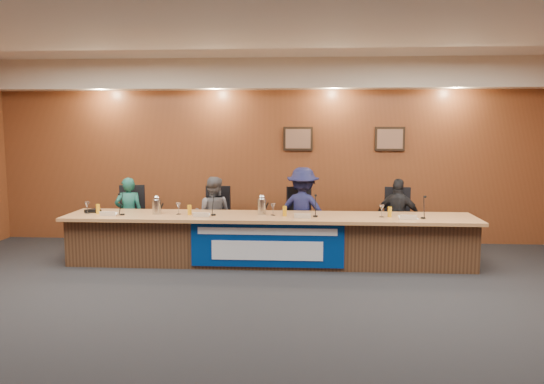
% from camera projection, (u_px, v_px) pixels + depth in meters
% --- Properties ---
extents(floor, '(10.00, 10.00, 0.00)m').
position_uv_depth(floor, '(253.00, 321.00, 5.67)').
color(floor, black).
rests_on(floor, ground).
extents(ceiling, '(10.00, 8.00, 0.04)m').
position_uv_depth(ceiling, '(252.00, 12.00, 5.27)').
color(ceiling, silver).
rests_on(ceiling, wall_back).
extents(wall_back, '(10.00, 0.04, 3.20)m').
position_uv_depth(wall_back, '(276.00, 153.00, 9.43)').
color(wall_back, brown).
rests_on(wall_back, floor).
extents(soffit, '(10.00, 0.50, 0.50)m').
position_uv_depth(soffit, '(275.00, 74.00, 9.01)').
color(soffit, beige).
rests_on(soffit, wall_back).
extents(dais_body, '(6.00, 0.80, 0.70)m').
position_uv_depth(dais_body, '(269.00, 241.00, 8.00)').
color(dais_body, '#4B2F1D').
rests_on(dais_body, floor).
extents(dais_top, '(6.10, 0.95, 0.05)m').
position_uv_depth(dais_top, '(269.00, 217.00, 7.90)').
color(dais_top, '#AF7848').
rests_on(dais_top, dais_body).
extents(banner, '(2.20, 0.02, 0.65)m').
position_uv_depth(banner, '(267.00, 245.00, 7.59)').
color(banner, navy).
rests_on(banner, dais_body).
extents(banner_text_upper, '(2.00, 0.01, 0.10)m').
position_uv_depth(banner_text_upper, '(267.00, 231.00, 7.55)').
color(banner_text_upper, silver).
rests_on(banner_text_upper, banner).
extents(banner_text_lower, '(1.60, 0.01, 0.28)m').
position_uv_depth(banner_text_lower, '(267.00, 251.00, 7.58)').
color(banner_text_lower, silver).
rests_on(banner_text_lower, banner).
extents(wall_photo_left, '(0.52, 0.04, 0.42)m').
position_uv_depth(wall_photo_left, '(298.00, 139.00, 9.34)').
color(wall_photo_left, black).
rests_on(wall_photo_left, wall_back).
extents(wall_photo_right, '(0.52, 0.04, 0.42)m').
position_uv_depth(wall_photo_right, '(390.00, 139.00, 9.24)').
color(wall_photo_right, black).
rests_on(wall_photo_right, wall_back).
extents(panelist_a, '(0.51, 0.40, 1.24)m').
position_uv_depth(panelist_a, '(129.00, 215.00, 8.75)').
color(panelist_a, '#174F45').
rests_on(panelist_a, floor).
extents(panelist_b, '(0.66, 0.54, 1.26)m').
position_uv_depth(panelist_b, '(213.00, 215.00, 8.66)').
color(panelist_b, '#535257').
rests_on(panelist_b, floor).
extents(panelist_c, '(1.01, 0.72, 1.42)m').
position_uv_depth(panelist_c, '(303.00, 211.00, 8.55)').
color(panelist_c, '#14163D').
rests_on(panelist_c, floor).
extents(panelist_d, '(0.79, 0.54, 1.25)m').
position_uv_depth(panelist_d, '(398.00, 217.00, 8.46)').
color(panelist_d, black).
rests_on(panelist_d, floor).
extents(office_chair_a, '(0.56, 0.56, 0.08)m').
position_uv_depth(office_chair_a, '(131.00, 222.00, 8.87)').
color(office_chair_a, black).
rests_on(office_chair_a, floor).
extents(office_chair_b, '(0.54, 0.54, 0.08)m').
position_uv_depth(office_chair_b, '(214.00, 223.00, 8.78)').
color(office_chair_b, black).
rests_on(office_chair_b, floor).
extents(office_chair_c, '(0.61, 0.61, 0.08)m').
position_uv_depth(office_chair_c, '(303.00, 224.00, 8.68)').
color(office_chair_c, black).
rests_on(office_chair_c, floor).
extents(office_chair_d, '(0.55, 0.55, 0.08)m').
position_uv_depth(office_chair_d, '(397.00, 225.00, 8.58)').
color(office_chair_d, black).
rests_on(office_chair_d, floor).
extents(nameplate_a, '(0.24, 0.08, 0.10)m').
position_uv_depth(nameplate_a, '(108.00, 213.00, 7.81)').
color(nameplate_a, white).
rests_on(nameplate_a, dais_top).
extents(microphone_a, '(0.07, 0.07, 0.02)m').
position_uv_depth(microphone_a, '(122.00, 214.00, 7.92)').
color(microphone_a, black).
rests_on(microphone_a, dais_top).
extents(juice_glass_a, '(0.06, 0.06, 0.15)m').
position_uv_depth(juice_glass_a, '(98.00, 209.00, 8.01)').
color(juice_glass_a, orange).
rests_on(juice_glass_a, dais_top).
extents(water_glass_a, '(0.08, 0.08, 0.18)m').
position_uv_depth(water_glass_a, '(87.00, 208.00, 8.05)').
color(water_glass_a, silver).
rests_on(water_glass_a, dais_top).
extents(nameplate_b, '(0.24, 0.08, 0.10)m').
position_uv_depth(nameplate_b, '(201.00, 214.00, 7.72)').
color(nameplate_b, white).
rests_on(nameplate_b, dais_top).
extents(microphone_b, '(0.07, 0.07, 0.02)m').
position_uv_depth(microphone_b, '(213.00, 215.00, 7.89)').
color(microphone_b, black).
rests_on(microphone_b, dais_top).
extents(juice_glass_b, '(0.06, 0.06, 0.15)m').
position_uv_depth(juice_glass_b, '(190.00, 210.00, 7.92)').
color(juice_glass_b, orange).
rests_on(juice_glass_b, dais_top).
extents(water_glass_b, '(0.08, 0.08, 0.18)m').
position_uv_depth(water_glass_b, '(178.00, 209.00, 7.96)').
color(water_glass_b, silver).
rests_on(water_glass_b, dais_top).
extents(nameplate_c, '(0.24, 0.08, 0.10)m').
position_uv_depth(nameplate_c, '(303.00, 215.00, 7.62)').
color(nameplate_c, white).
rests_on(nameplate_c, dais_top).
extents(microphone_c, '(0.07, 0.07, 0.02)m').
position_uv_depth(microphone_c, '(315.00, 216.00, 7.76)').
color(microphone_c, black).
rests_on(microphone_c, dais_top).
extents(juice_glass_c, '(0.06, 0.06, 0.15)m').
position_uv_depth(juice_glass_c, '(285.00, 211.00, 7.82)').
color(juice_glass_c, orange).
rests_on(juice_glass_c, dais_top).
extents(water_glass_c, '(0.08, 0.08, 0.18)m').
position_uv_depth(water_glass_c, '(273.00, 210.00, 7.87)').
color(water_glass_c, silver).
rests_on(water_glass_c, dais_top).
extents(nameplate_d, '(0.24, 0.08, 0.10)m').
position_uv_depth(nameplate_d, '(408.00, 217.00, 7.51)').
color(nameplate_d, white).
rests_on(nameplate_d, dais_top).
extents(microphone_d, '(0.07, 0.07, 0.02)m').
position_uv_depth(microphone_d, '(423.00, 218.00, 7.62)').
color(microphone_d, black).
rests_on(microphone_d, dais_top).
extents(juice_glass_d, '(0.06, 0.06, 0.15)m').
position_uv_depth(juice_glass_d, '(390.00, 212.00, 7.74)').
color(juice_glass_d, orange).
rests_on(juice_glass_d, dais_top).
extents(water_glass_d, '(0.08, 0.08, 0.18)m').
position_uv_depth(water_glass_d, '(382.00, 211.00, 7.72)').
color(water_glass_d, silver).
rests_on(water_glass_d, dais_top).
extents(carafe_left, '(0.13, 0.13, 0.22)m').
position_uv_depth(carafe_left, '(157.00, 207.00, 7.99)').
color(carafe_left, silver).
rests_on(carafe_left, dais_top).
extents(carafe_mid, '(0.13, 0.13, 0.24)m').
position_uv_depth(carafe_mid, '(262.00, 207.00, 7.95)').
color(carafe_mid, silver).
rests_on(carafe_mid, dais_top).
extents(speakerphone, '(0.32, 0.32, 0.05)m').
position_uv_depth(speakerphone, '(95.00, 211.00, 8.18)').
color(speakerphone, black).
rests_on(speakerphone, dais_top).
extents(paper_stack, '(0.26, 0.33, 0.01)m').
position_uv_depth(paper_stack, '(408.00, 217.00, 7.70)').
color(paper_stack, white).
rests_on(paper_stack, dais_top).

